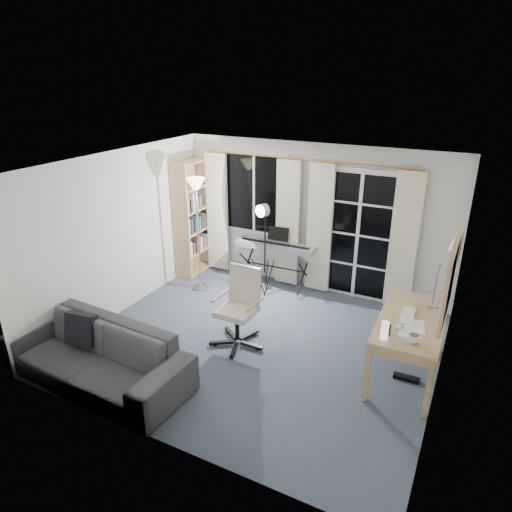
{
  "coord_description": "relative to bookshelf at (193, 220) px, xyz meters",
  "views": [
    {
      "loc": [
        2.36,
        -4.68,
        3.42
      ],
      "look_at": [
        -0.2,
        0.35,
        1.11
      ],
      "focal_mm": 32.0,
      "sensor_mm": 36.0,
      "label": 1
    }
  ],
  "objects": [
    {
      "name": "floor",
      "position": [
        2.13,
        -1.67,
        -0.97
      ],
      "size": [
        4.5,
        4.0,
        0.02
      ],
      "primitive_type": "cube",
      "color": "#36404F",
      "rests_on": "ground"
    },
    {
      "name": "window",
      "position": [
        1.08,
        0.3,
        0.54
      ],
      "size": [
        1.2,
        0.08,
        1.4
      ],
      "color": "white",
      "rests_on": "floor"
    },
    {
      "name": "french_door",
      "position": [
        2.88,
        0.3,
        0.06
      ],
      "size": [
        1.32,
        0.09,
        2.11
      ],
      "color": "white",
      "rests_on": "floor"
    },
    {
      "name": "curtains",
      "position": [
        1.99,
        0.21,
        0.13
      ],
      "size": [
        3.6,
        0.07,
        2.13
      ],
      "color": "gold",
      "rests_on": "floor"
    },
    {
      "name": "bookshelf",
      "position": [
        0.0,
        0.0,
        0.0
      ],
      "size": [
        0.35,
        0.95,
        2.03
      ],
      "rotation": [
        0.0,
        0.0,
        0.03
      ],
      "color": "tan",
      "rests_on": "floor"
    },
    {
      "name": "torchiere_lamp",
      "position": [
        0.51,
        -0.61,
        0.55
      ],
      "size": [
        0.34,
        0.34,
        1.88
      ],
      "rotation": [
        0.0,
        0.0,
        -0.15
      ],
      "color": "#B2B2B7",
      "rests_on": "floor"
    },
    {
      "name": "keyboard_piano",
      "position": [
        1.6,
        0.02,
        -0.24
      ],
      "size": [
        1.34,
        0.68,
        0.96
      ],
      "rotation": [
        0.0,
        0.0,
        0.04
      ],
      "color": "black",
      "rests_on": "floor"
    },
    {
      "name": "studio_light",
      "position": [
        1.52,
        -0.29,
        0.28
      ],
      "size": [
        0.35,
        0.35,
        1.55
      ],
      "rotation": [
        0.0,
        0.0,
        -0.37
      ],
      "color": "black",
      "rests_on": "floor"
    },
    {
      "name": "office_chair",
      "position": [
        1.9,
        -1.69,
        -0.34
      ],
      "size": [
        0.71,
        0.74,
        1.07
      ],
      "rotation": [
        0.0,
        0.0,
        -0.01
      ],
      "color": "black",
      "rests_on": "floor"
    },
    {
      "name": "desk",
      "position": [
        4.01,
        -1.47,
        -0.29
      ],
      "size": [
        0.75,
        1.44,
        0.76
      ],
      "rotation": [
        0.0,
        0.0,
        0.03
      ],
      "color": "#A87F56",
      "rests_on": "floor"
    },
    {
      "name": "monitor",
      "position": [
        4.2,
        -1.02,
        0.09
      ],
      "size": [
        0.19,
        0.55,
        0.48
      ],
      "rotation": [
        0.0,
        0.0,
        0.03
      ],
      "color": "silver",
      "rests_on": "desk"
    },
    {
      "name": "desk_clutter",
      "position": [
        3.94,
        -1.7,
        -0.36
      ],
      "size": [
        0.44,
        0.87,
        0.97
      ],
      "rotation": [
        0.0,
        0.0,
        0.03
      ],
      "color": "white",
      "rests_on": "desk"
    },
    {
      "name": "mug",
      "position": [
        4.11,
        -1.97,
        -0.14
      ],
      "size": [
        0.13,
        0.1,
        0.13
      ],
      "primitive_type": "imported",
      "rotation": [
        0.0,
        0.0,
        0.03
      ],
      "color": "silver",
      "rests_on": "desk"
    },
    {
      "name": "wall_mirror",
      "position": [
        4.35,
        -2.02,
        0.59
      ],
      "size": [
        0.04,
        0.94,
        0.74
      ],
      "color": "tan",
      "rests_on": "floor"
    },
    {
      "name": "framed_print",
      "position": [
        4.35,
        -1.12,
        0.64
      ],
      "size": [
        0.03,
        0.42,
        0.32
      ],
      "color": "tan",
      "rests_on": "floor"
    },
    {
      "name": "wall_shelf",
      "position": [
        4.29,
        -0.62,
        0.45
      ],
      "size": [
        0.16,
        0.3,
        0.18
      ],
      "color": "tan",
      "rests_on": "floor"
    },
    {
      "name": "sofa",
      "position": [
        0.79,
        -3.22,
        -0.51
      ],
      "size": [
        2.35,
        0.79,
        0.91
      ],
      "rotation": [
        0.0,
        0.0,
        -0.05
      ],
      "color": "#302F32",
      "rests_on": "floor"
    }
  ]
}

